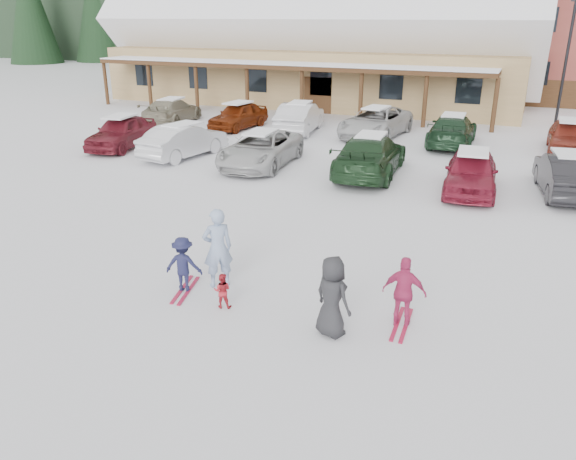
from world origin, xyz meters
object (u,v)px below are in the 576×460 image
at_px(child_navy, 183,265).
at_px(parked_car_5, 566,175).
at_px(parked_car_3, 370,155).
at_px(parked_car_7, 172,111).
at_px(parked_car_9, 300,118).
at_px(adult_skier, 218,248).
at_px(parked_car_2, 261,149).
at_px(parked_car_10, 376,122).
at_px(parked_car_11, 452,130).
at_px(lamp_post, 567,56).
at_px(parked_car_12, 569,136).
at_px(parked_car_1, 184,141).
at_px(parked_car_8, 238,115).
at_px(bystander_dark, 332,297).
at_px(child_magenta, 404,292).
at_px(parked_car_4, 471,172).
at_px(toddler_red, 222,291).
at_px(day_lodge, 316,43).
at_px(parked_car_0, 122,132).

xyz_separation_m(child_navy, parked_car_5, (8.10, 11.21, 0.08)).
relative_size(parked_car_3, parked_car_7, 1.13).
bearing_deg(parked_car_9, adult_skier, 98.35).
distance_m(parked_car_2, parked_car_7, 11.04).
xyz_separation_m(parked_car_2, parked_car_10, (2.82, 7.54, 0.04)).
distance_m(parked_car_9, parked_car_11, 7.80).
height_order(lamp_post, adult_skier, lamp_post).
relative_size(parked_car_3, parked_car_12, 1.28).
relative_size(parked_car_1, parked_car_8, 1.06).
height_order(bystander_dark, parked_car_9, bystander_dark).
bearing_deg(child_navy, child_magenta, 170.78).
xyz_separation_m(parked_car_4, parked_car_5, (3.03, 0.92, -0.00)).
bearing_deg(toddler_red, parked_car_11, -113.87).
distance_m(parked_car_10, parked_car_11, 3.90).
bearing_deg(day_lodge, parked_car_0, -99.43).
bearing_deg(parked_car_4, parked_car_3, 163.82).
xyz_separation_m(parked_car_0, parked_car_12, (19.02, 7.15, -0.02)).
height_order(day_lodge, child_magenta, day_lodge).
height_order(day_lodge, lamp_post, day_lodge).
distance_m(parked_car_1, parked_car_10, 9.95).
relative_size(child_magenta, parked_car_4, 0.35).
xyz_separation_m(bystander_dark, parked_car_1, (-10.60, 11.29, -0.10)).
xyz_separation_m(child_magenta, parked_car_1, (-11.80, 10.42, -0.02)).
height_order(adult_skier, parked_car_9, adult_skier).
distance_m(child_navy, parked_car_9, 18.37).
bearing_deg(parked_car_10, parked_car_7, -168.84).
xyz_separation_m(child_navy, parked_car_10, (-0.42, 18.31, 0.09)).
relative_size(lamp_post, child_magenta, 4.52).
xyz_separation_m(child_navy, parked_car_7, (-12.02, 17.46, 0.05)).
height_order(bystander_dark, parked_car_4, bystander_dark).
height_order(day_lodge, parked_car_9, day_lodge).
relative_size(parked_car_3, parked_car_5, 1.23).
bearing_deg(parked_car_10, parked_car_4, -48.66).
height_order(parked_car_7, parked_car_9, parked_car_9).
bearing_deg(adult_skier, parked_car_11, -141.87).
bearing_deg(parked_car_11, parked_car_8, -1.13).
relative_size(bystander_dark, parked_car_7, 0.34).
relative_size(parked_car_0, parked_car_10, 0.82).
distance_m(parked_car_3, parked_car_8, 11.14).
height_order(parked_car_8, parked_car_12, parked_car_12).
bearing_deg(parked_car_8, lamp_post, 30.59).
bearing_deg(parked_car_4, parked_car_0, 172.59).
distance_m(parked_car_2, parked_car_10, 8.05).
bearing_deg(child_navy, day_lodge, -89.27).
height_order(lamp_post, parked_car_0, lamp_post).
height_order(parked_car_1, parked_car_10, parked_car_10).
xyz_separation_m(child_magenta, parked_car_2, (-8.07, 10.36, -0.04)).
distance_m(adult_skier, parked_car_9, 18.01).
xyz_separation_m(parked_car_10, parked_car_12, (8.86, 0.06, -0.02)).
xyz_separation_m(parked_car_7, parked_car_8, (4.18, 0.12, 0.00)).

